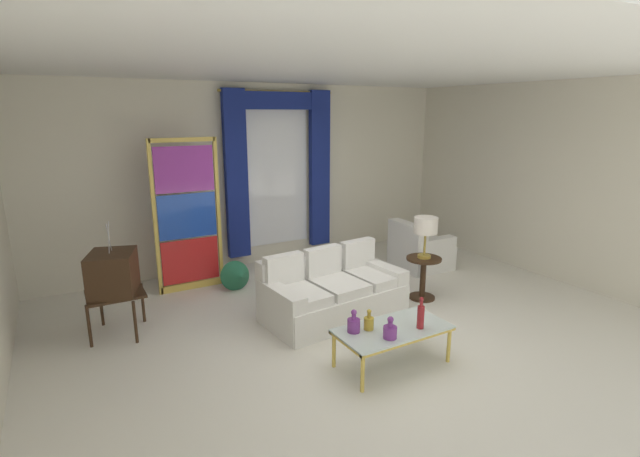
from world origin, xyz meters
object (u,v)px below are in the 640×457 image
at_px(bottle_ruby_flask, 390,331).
at_px(coffee_table, 393,331).
at_px(couch_white_long, 330,292).
at_px(bottle_blue_decanter, 369,322).
at_px(stained_glass_divider, 188,219).
at_px(vintage_tv, 113,275).
at_px(armchair_white, 419,251).
at_px(round_side_table, 423,274).
at_px(bottle_crystal_tall, 421,316).
at_px(peacock_figurine, 237,277).
at_px(table_lamp_brass, 426,227).
at_px(bottle_amber_squat, 354,324).

bearing_deg(bottle_ruby_flask, coffee_table, 44.31).
bearing_deg(bottle_ruby_flask, couch_white_long, 80.75).
xyz_separation_m(bottle_blue_decanter, stained_glass_divider, (-0.99, 3.07, 0.57)).
bearing_deg(vintage_tv, stained_glass_divider, 41.88).
relative_size(couch_white_long, bottle_ruby_flask, 8.18).
distance_m(bottle_ruby_flask, vintage_tv, 3.19).
xyz_separation_m(coffee_table, stained_glass_divider, (-1.22, 3.16, 0.69)).
relative_size(couch_white_long, armchair_white, 2.15).
distance_m(bottle_blue_decanter, round_side_table, 2.03).
relative_size(bottle_crystal_tall, stained_glass_divider, 0.15).
distance_m(couch_white_long, coffee_table, 1.37).
bearing_deg(peacock_figurine, bottle_crystal_tall, -72.39).
bearing_deg(vintage_tv, bottle_blue_decanter, -43.95).
height_order(peacock_figurine, round_side_table, round_side_table).
height_order(bottle_crystal_tall, bottle_ruby_flask, bottle_crystal_tall).
bearing_deg(table_lamp_brass, stained_glass_divider, 143.78).
bearing_deg(stained_glass_divider, peacock_figurine, -38.52).
distance_m(coffee_table, round_side_table, 1.89).
relative_size(bottle_crystal_tall, vintage_tv, 0.25).
bearing_deg(bottle_ruby_flask, round_side_table, 39.38).
bearing_deg(table_lamp_brass, bottle_amber_squat, -150.44).
bearing_deg(vintage_tv, couch_white_long, -17.58).
relative_size(coffee_table, vintage_tv, 0.87).
bearing_deg(stained_glass_divider, table_lamp_brass, -36.22).
distance_m(coffee_table, armchair_white, 3.22).
bearing_deg(armchair_white, vintage_tv, -178.95).
bearing_deg(bottle_ruby_flask, table_lamp_brass, 39.38).
bearing_deg(bottle_crystal_tall, table_lamp_brass, 47.00).
bearing_deg(peacock_figurine, table_lamp_brass, -35.61).
height_order(couch_white_long, bottle_amber_squat, couch_white_long).
xyz_separation_m(couch_white_long, peacock_figurine, (-0.76, 1.36, -0.08)).
bearing_deg(table_lamp_brass, bottle_blue_decanter, -147.41).
xyz_separation_m(peacock_figurine, round_side_table, (2.15, -1.54, 0.14)).
bearing_deg(bottle_crystal_tall, couch_white_long, 95.76).
xyz_separation_m(armchair_white, peacock_figurine, (-2.99, 0.50, -0.07)).
relative_size(vintage_tv, stained_glass_divider, 0.61).
distance_m(couch_white_long, bottle_crystal_tall, 1.54).
xyz_separation_m(coffee_table, peacock_figurine, (-0.67, 2.72, -0.15)).
bearing_deg(bottle_crystal_tall, bottle_ruby_flask, -177.40).
height_order(bottle_crystal_tall, peacock_figurine, bottle_crystal_tall).
distance_m(stained_glass_divider, round_side_table, 3.41).
bearing_deg(bottle_blue_decanter, stained_glass_divider, 107.86).
xyz_separation_m(bottle_ruby_flask, table_lamp_brass, (1.64, 1.35, 0.54)).
relative_size(bottle_ruby_flask, vintage_tv, 0.17).
distance_m(bottle_blue_decanter, stained_glass_divider, 3.27).
bearing_deg(bottle_ruby_flask, stained_glass_divider, 107.66).
bearing_deg(table_lamp_brass, couch_white_long, 172.53).
distance_m(bottle_ruby_flask, table_lamp_brass, 2.19).
bearing_deg(stained_glass_divider, vintage_tv, -138.12).
height_order(coffee_table, armchair_white, armchair_white).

